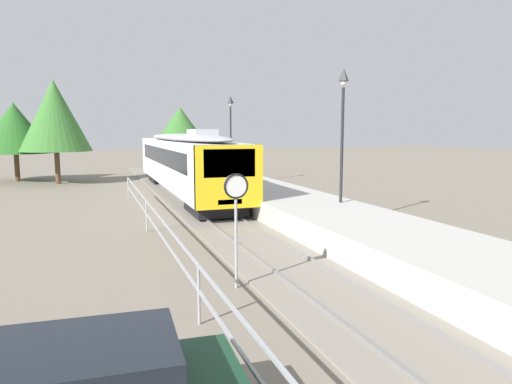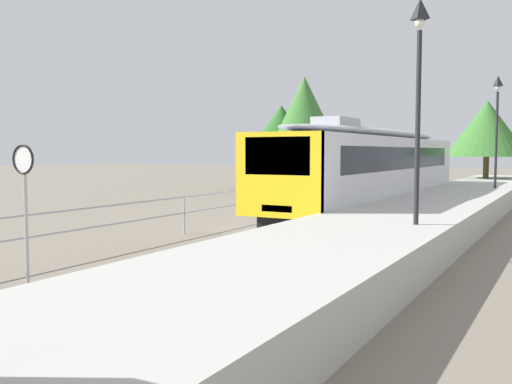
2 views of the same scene
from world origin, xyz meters
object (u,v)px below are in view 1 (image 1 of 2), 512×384
Objects in this scene: speed_limit_sign at (236,202)px; platform_lamp_far_end at (231,119)px; commuter_train at (185,159)px; platform_lamp_mid_platform at (343,110)px.

platform_lamp_far_end is at bearing 73.88° from speed_limit_sign.
speed_limit_sign is (-1.98, -16.73, -0.02)m from commuter_train.
speed_limit_sign is at bearing -96.74° from commuter_train.
platform_lamp_far_end is 1.91× the size of speed_limit_sign.
platform_lamp_mid_platform is 9.14m from speed_limit_sign.
speed_limit_sign is (-6.33, -6.10, -2.50)m from platform_lamp_mid_platform.
speed_limit_sign is at bearing -136.07° from platform_lamp_mid_platform.
platform_lamp_mid_platform is 1.00× the size of platform_lamp_far_end.
commuter_train is 11.76m from platform_lamp_mid_platform.
platform_lamp_mid_platform is at bearing 43.93° from speed_limit_sign.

